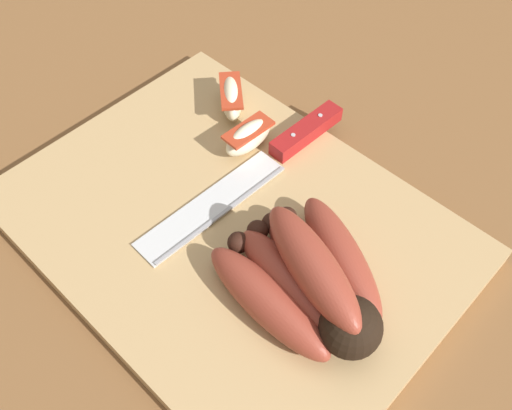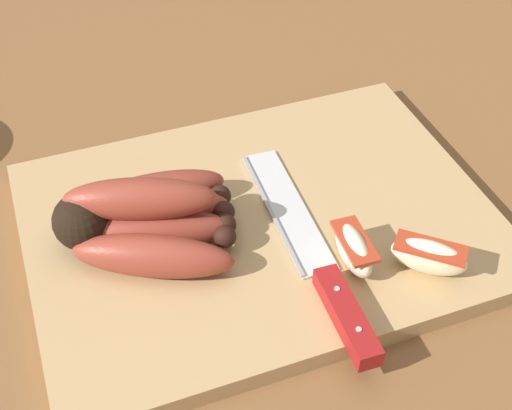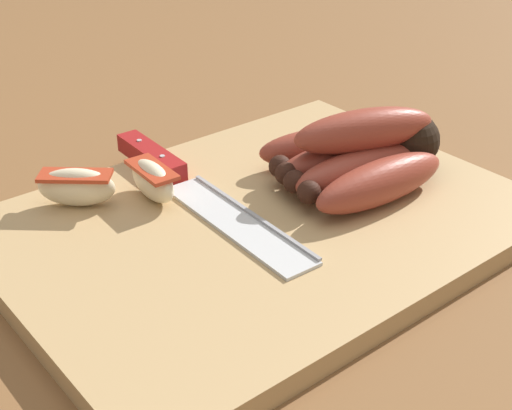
% 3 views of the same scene
% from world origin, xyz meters
% --- Properties ---
extents(ground_plane, '(6.00, 6.00, 0.00)m').
position_xyz_m(ground_plane, '(0.00, 0.00, 0.00)').
color(ground_plane, brown).
extents(cutting_board, '(0.45, 0.33, 0.02)m').
position_xyz_m(cutting_board, '(0.01, 0.00, 0.01)').
color(cutting_board, tan).
rests_on(cutting_board, ground_plane).
extents(banana_bunch, '(0.17, 0.15, 0.07)m').
position_xyz_m(banana_bunch, '(0.12, -0.01, 0.05)').
color(banana_bunch, black).
rests_on(banana_bunch, cutting_board).
extents(chefs_knife, '(0.04, 0.28, 0.02)m').
position_xyz_m(chefs_knife, '(-0.01, 0.10, 0.03)').
color(chefs_knife, silver).
rests_on(chefs_knife, cutting_board).
extents(apple_wedge_near, '(0.03, 0.06, 0.04)m').
position_xyz_m(apple_wedge_near, '(-0.05, 0.09, 0.04)').
color(apple_wedge_near, beige).
rests_on(apple_wedge_near, cutting_board).
extents(apple_wedge_middle, '(0.07, 0.06, 0.04)m').
position_xyz_m(apple_wedge_middle, '(-0.11, 0.12, 0.04)').
color(apple_wedge_middle, beige).
rests_on(apple_wedge_middle, cutting_board).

